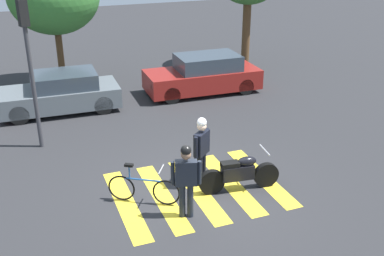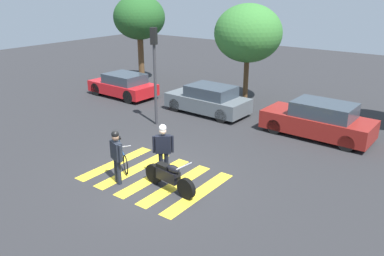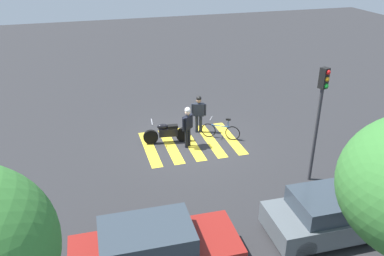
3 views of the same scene
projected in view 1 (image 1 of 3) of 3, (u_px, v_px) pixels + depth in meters
ground_plane at (197, 190)px, 11.40m from camera, size 60.00×60.00×0.00m
police_motorcycle at (239, 173)px, 11.22m from camera, size 2.05×0.62×1.04m
leaning_bicycle at (143, 189)px, 10.73m from camera, size 1.49×0.96×0.99m
officer_on_foot at (202, 146)px, 11.26m from camera, size 0.54×0.47×1.80m
officer_by_motorcycle at (186, 177)px, 9.95m from camera, size 0.64×0.34×1.76m
crosswalk_stripes at (197, 190)px, 11.40m from camera, size 4.05×3.21×0.01m
car_grey_coupe at (61, 93)px, 16.07m from camera, size 4.11×1.90×1.38m
car_maroon_wagon at (204, 75)px, 17.88m from camera, size 4.44×1.91×1.49m
traffic_light_pole at (28, 52)px, 12.54m from camera, size 0.30×0.35×4.25m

